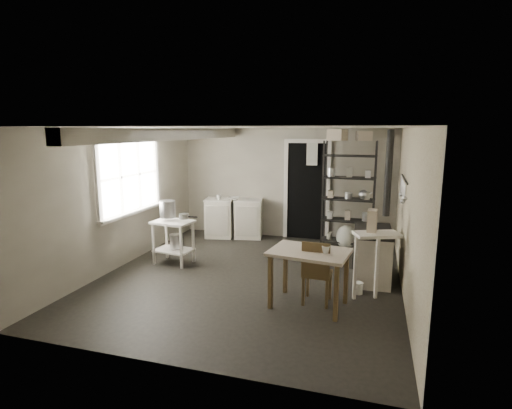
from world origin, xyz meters
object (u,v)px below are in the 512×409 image
(chair, at_px, (318,268))
(stockpot, at_px, (168,209))
(shelf_rack, at_px, (348,200))
(flour_sack, at_px, (346,236))
(prep_table, at_px, (173,241))
(base_cabinets, at_px, (234,216))
(work_table, at_px, (309,278))
(stove, at_px, (372,251))

(chair, bearing_deg, stockpot, 163.07)
(shelf_rack, distance_m, flour_sack, 0.71)
(prep_table, distance_m, base_cabinets, 1.96)
(work_table, bearing_deg, prep_table, 157.41)
(chair, bearing_deg, work_table, -121.74)
(base_cabinets, bearing_deg, stockpot, -116.84)
(stockpot, distance_m, shelf_rack, 3.39)
(flour_sack, bearing_deg, prep_table, -148.40)
(prep_table, xyz_separation_m, shelf_rack, (2.79, 1.79, 0.55))
(prep_table, relative_size, shelf_rack, 0.36)
(prep_table, xyz_separation_m, chair, (2.59, -0.90, 0.08))
(base_cabinets, height_order, flour_sack, base_cabinets)
(chair, bearing_deg, shelf_rack, 87.74)
(base_cabinets, xyz_separation_m, work_table, (2.08, -2.96, -0.08))
(base_cabinets, xyz_separation_m, flour_sack, (2.37, -0.20, -0.22))
(shelf_rack, bearing_deg, stove, -71.15)
(shelf_rack, relative_size, work_table, 2.10)
(stockpot, bearing_deg, base_cabinets, 74.63)
(chair, bearing_deg, prep_table, 162.86)
(shelf_rack, height_order, stove, shelf_rack)
(stockpot, bearing_deg, shelf_rack, 31.35)
(stockpot, relative_size, stove, 0.29)
(work_table, xyz_separation_m, chair, (0.09, 0.14, 0.10))
(prep_table, relative_size, flour_sack, 1.62)
(shelf_rack, xyz_separation_m, stove, (0.48, -1.60, -0.51))
(chair, height_order, flour_sack, chair)
(stove, bearing_deg, work_table, -124.26)
(stove, distance_m, work_table, 1.45)
(prep_table, xyz_separation_m, work_table, (2.50, -1.04, -0.02))
(base_cabinets, xyz_separation_m, chair, (2.17, -2.82, 0.02))
(stove, height_order, chair, chair)
(base_cabinets, distance_m, flour_sack, 2.39)
(chair, xyz_separation_m, flour_sack, (0.20, 2.62, -0.24))
(shelf_rack, relative_size, chair, 2.37)
(stockpot, relative_size, shelf_rack, 0.14)
(prep_table, xyz_separation_m, stockpot, (-0.10, 0.02, 0.54))
(prep_table, height_order, chair, chair)
(stove, bearing_deg, flour_sack, 105.50)
(stove, height_order, work_table, stove)
(prep_table, height_order, shelf_rack, shelf_rack)
(work_table, relative_size, chair, 1.13)
(stockpot, height_order, stove, stockpot)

